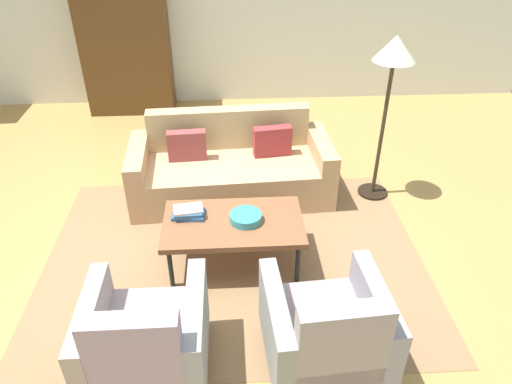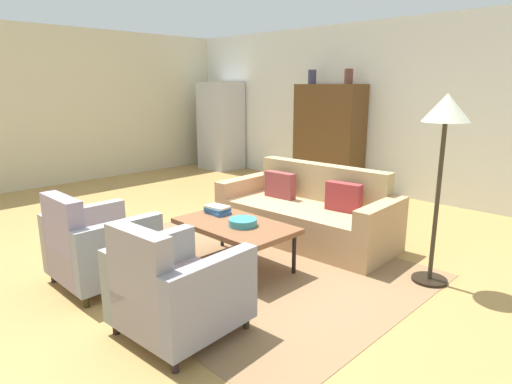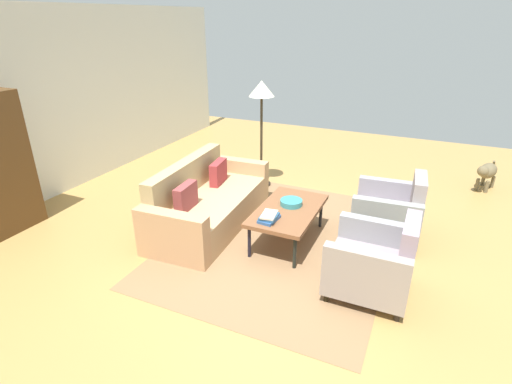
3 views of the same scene
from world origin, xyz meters
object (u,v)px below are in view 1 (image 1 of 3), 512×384
object	(u,v)px
armchair_left	(146,345)
coffee_table	(233,225)
couch	(231,168)
book_stack	(189,212)
cabinet	(127,49)
fruit_bowl	(246,217)
floor_lamp	(393,65)
armchair_right	(327,336)

from	to	relation	value
armchair_left	coffee_table	bearing A→B (deg)	62.58
couch	book_stack	distance (m)	1.17
book_stack	coffee_table	bearing A→B (deg)	-14.05
coffee_table	cabinet	world-z (taller)	cabinet
couch	fruit_bowl	world-z (taller)	couch
armchair_left	floor_lamp	bearing A→B (deg)	45.53
coffee_table	floor_lamp	xyz separation A→B (m)	(1.55, 1.04, 1.03)
couch	coffee_table	xyz separation A→B (m)	(0.00, -1.19, 0.13)
fruit_bowl	book_stack	size ratio (longest dim) A/B	0.95
couch	fruit_bowl	bearing A→B (deg)	92.52
armchair_right	book_stack	bearing A→B (deg)	124.07
coffee_table	cabinet	bearing A→B (deg)	111.90
couch	book_stack	bearing A→B (deg)	67.98
couch	armchair_left	bearing A→B (deg)	72.85
armchair_left	cabinet	distance (m)	4.81
couch	armchair_right	bearing A→B (deg)	101.57
fruit_bowl	book_stack	distance (m)	0.50
armchair_left	armchair_right	size ratio (longest dim) A/B	1.00
armchair_right	floor_lamp	distance (m)	2.64
armchair_left	fruit_bowl	size ratio (longest dim) A/B	3.19
armchair_left	armchair_right	distance (m)	1.20
fruit_bowl	floor_lamp	xyz separation A→B (m)	(1.44, 1.04, 0.95)
couch	cabinet	size ratio (longest dim) A/B	1.19
cabinet	book_stack	bearing A→B (deg)	-73.18
fruit_bowl	floor_lamp	world-z (taller)	floor_lamp
armchair_left	fruit_bowl	bearing A→B (deg)	58.51
book_stack	cabinet	xyz separation A→B (m)	(-1.04, 3.44, 0.40)
couch	armchair_left	xyz separation A→B (m)	(-0.60, -2.35, 0.06)
armchair_right	couch	bearing A→B (deg)	100.57
book_stack	cabinet	size ratio (longest dim) A/B	0.16
book_stack	fruit_bowl	bearing A→B (deg)	-11.01
coffee_table	armchair_right	distance (m)	1.32
armchair_left	armchair_right	world-z (taller)	same
armchair_left	cabinet	world-z (taller)	cabinet
armchair_right	book_stack	xyz separation A→B (m)	(-0.99, 1.26, 0.15)
armchair_right	fruit_bowl	xyz separation A→B (m)	(-0.50, 1.17, 0.15)
book_stack	armchair_left	bearing A→B (deg)	-99.81
fruit_bowl	cabinet	world-z (taller)	cabinet
armchair_left	fruit_bowl	distance (m)	1.37
couch	fruit_bowl	size ratio (longest dim) A/B	7.77
armchair_right	book_stack	world-z (taller)	armchair_right
armchair_right	book_stack	distance (m)	1.61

